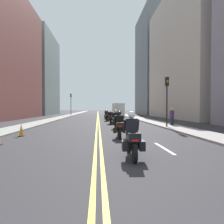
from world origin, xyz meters
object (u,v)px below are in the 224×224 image
object	(u,v)px
motorcycle_4	(107,116)
pedestrian_0	(172,117)
motorcycle_5	(106,115)
traffic_light_far	(71,101)
motorcycle_0	(132,139)
parked_truck	(118,110)
motorcycle_2	(116,121)
motorcycle_1	(119,127)
traffic_light_near	(167,93)
traffic_cone_0	(21,130)
motorcycle_3	(111,118)

from	to	relation	value
motorcycle_4	pedestrian_0	bearing A→B (deg)	-55.84
motorcycle_5	traffic_light_far	world-z (taller)	traffic_light_far
motorcycle_0	parked_truck	size ratio (longest dim) A/B	0.34
motorcycle_2	motorcycle_0	bearing A→B (deg)	-90.93
motorcycle_1	traffic_light_far	distance (m)	32.83
motorcycle_2	motorcycle_5	xyz separation A→B (m)	(-0.16, 14.62, -0.00)
motorcycle_0	motorcycle_4	xyz separation A→B (m)	(0.05, 19.10, -0.01)
traffic_light_near	traffic_cone_0	bearing A→B (deg)	-159.38
motorcycle_0	traffic_light_far	world-z (taller)	traffic_light_far
motorcycle_0	motorcycle_2	world-z (taller)	motorcycle_2
motorcycle_2	traffic_light_far	size ratio (longest dim) A/B	0.42
motorcycle_2	traffic_cone_0	size ratio (longest dim) A/B	2.62
motorcycle_0	traffic_cone_0	xyz separation A→B (m)	(-6.04, 5.53, -0.27)
motorcycle_1	traffic_light_near	bearing A→B (deg)	49.75
motorcycle_0	parked_truck	bearing A→B (deg)	87.71
motorcycle_1	traffic_light_far	world-z (taller)	traffic_light_far
traffic_light_near	traffic_light_far	bearing A→B (deg)	114.88
traffic_light_far	traffic_cone_0	bearing A→B (deg)	-87.51
motorcycle_1	motorcycle_3	world-z (taller)	motorcycle_1
traffic_light_far	pedestrian_0	xyz separation A→B (m)	(13.45, -25.20, -2.58)
motorcycle_4	motorcycle_0	bearing A→B (deg)	-93.15
motorcycle_2	traffic_light_far	distance (m)	28.23
traffic_light_far	pedestrian_0	world-z (taller)	traffic_light_far
traffic_light_far	parked_truck	size ratio (longest dim) A/B	0.78
pedestrian_0	traffic_cone_0	bearing A→B (deg)	-172.83
pedestrian_0	motorcycle_3	bearing A→B (deg)	134.72
motorcycle_2	parked_truck	distance (m)	24.77
motorcycle_4	traffic_cone_0	bearing A→B (deg)	-117.17
motorcycle_5	traffic_cone_0	bearing A→B (deg)	-107.38
traffic_light_near	motorcycle_5	bearing A→B (deg)	108.60
motorcycle_3	motorcycle_1	bearing A→B (deg)	-88.95
pedestrian_0	motorcycle_2	bearing A→B (deg)	179.71
motorcycle_3	pedestrian_0	bearing A→B (deg)	-25.57
motorcycle_1	motorcycle_3	xyz separation A→B (m)	(0.16, 9.69, -0.02)
motorcycle_5	pedestrian_0	size ratio (longest dim) A/B	1.26
motorcycle_4	pedestrian_0	xyz separation A→B (m)	(6.02, -7.94, 0.26)
motorcycle_0	motorcycle_4	distance (m)	19.10
motorcycle_1	motorcycle_2	bearing A→B (deg)	90.10
motorcycle_0	pedestrian_0	size ratio (longest dim) A/B	1.24
motorcycle_3	traffic_light_near	xyz separation A→B (m)	(4.76, -4.52, 2.53)
motorcycle_2	traffic_cone_0	world-z (taller)	motorcycle_2
motorcycle_2	traffic_cone_0	bearing A→B (deg)	-147.89
motorcycle_0	traffic_cone_0	distance (m)	8.19
parked_truck	traffic_light_near	bearing A→B (deg)	-85.76
motorcycle_1	motorcycle_5	xyz separation A→B (m)	(0.11, 19.46, 0.00)
motorcycle_5	traffic_cone_0	distance (m)	19.46
traffic_light_far	pedestrian_0	size ratio (longest dim) A/B	2.87
motorcycle_0	motorcycle_1	world-z (taller)	motorcycle_0
motorcycle_0	parked_truck	world-z (taller)	parked_truck
pedestrian_0	traffic_light_far	bearing A→B (deg)	100.36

